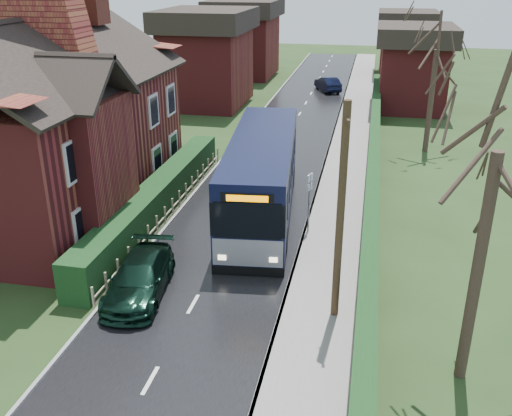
% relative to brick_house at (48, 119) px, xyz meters
% --- Properties ---
extents(ground, '(140.00, 140.00, 0.00)m').
position_rel_brick_house_xyz_m(ground, '(8.73, -4.78, -4.38)').
color(ground, '#2A431C').
rests_on(ground, ground).
extents(road, '(6.00, 100.00, 0.02)m').
position_rel_brick_house_xyz_m(road, '(8.73, 5.22, -4.37)').
color(road, black).
rests_on(road, ground).
extents(pavement, '(2.50, 100.00, 0.14)m').
position_rel_brick_house_xyz_m(pavement, '(12.98, 5.22, -4.31)').
color(pavement, slate).
rests_on(pavement, ground).
extents(kerb_right, '(0.12, 100.00, 0.14)m').
position_rel_brick_house_xyz_m(kerb_right, '(11.78, 5.22, -4.31)').
color(kerb_right, gray).
rests_on(kerb_right, ground).
extents(kerb_left, '(0.12, 100.00, 0.10)m').
position_rel_brick_house_xyz_m(kerb_left, '(5.68, 5.22, -4.33)').
color(kerb_left, gray).
rests_on(kerb_left, ground).
extents(front_hedge, '(1.20, 16.00, 1.60)m').
position_rel_brick_house_xyz_m(front_hedge, '(4.83, 0.22, -3.58)').
color(front_hedge, black).
rests_on(front_hedge, ground).
extents(picket_fence, '(0.10, 16.00, 0.90)m').
position_rel_brick_house_xyz_m(picket_fence, '(5.58, 0.22, -3.93)').
color(picket_fence, tan).
rests_on(picket_fence, ground).
extents(right_wall_hedge, '(0.60, 50.00, 1.80)m').
position_rel_brick_house_xyz_m(right_wall_hedge, '(14.53, 5.22, -3.36)').
color(right_wall_hedge, maroon).
rests_on(right_wall_hedge, ground).
extents(brick_house, '(9.30, 14.60, 10.30)m').
position_rel_brick_house_xyz_m(brick_house, '(0.00, 0.00, 0.00)').
color(brick_house, maroon).
rests_on(brick_house, ground).
extents(bus, '(3.99, 12.24, 3.65)m').
position_rel_brick_house_xyz_m(bus, '(9.54, 1.40, -2.57)').
color(bus, black).
rests_on(bus, ground).
extents(car_silver, '(1.77, 4.00, 1.34)m').
position_rel_brick_house_xyz_m(car_silver, '(7.23, 6.58, -3.71)').
color(car_silver, '#A3A3A8').
rests_on(car_silver, ground).
extents(car_green, '(2.39, 4.73, 1.32)m').
position_rel_brick_house_xyz_m(car_green, '(6.72, -6.50, -3.72)').
color(car_green, black).
rests_on(car_green, ground).
extents(car_distant, '(2.90, 4.21, 1.32)m').
position_rel_brick_house_xyz_m(car_distant, '(10.08, 30.72, -3.72)').
color(car_distant, black).
rests_on(car_distant, ground).
extents(bus_stop_sign, '(0.20, 0.41, 2.78)m').
position_rel_brick_house_xyz_m(bus_stop_sign, '(11.93, -0.37, -2.54)').
color(bus_stop_sign, slate).
rests_on(bus_stop_sign, ground).
extents(telegraph_pole, '(0.26, 0.93, 7.24)m').
position_rel_brick_house_xyz_m(telegraph_pole, '(13.53, -6.57, -0.71)').
color(telegraph_pole, '#322416').
rests_on(telegraph_pole, ground).
extents(tree_right_near, '(4.39, 4.39, 9.47)m').
position_rel_brick_house_xyz_m(tree_right_near, '(17.25, -8.78, 2.70)').
color(tree_right_near, '#35271F').
rests_on(tree_right_near, ground).
extents(tree_right_far, '(4.58, 4.58, 8.86)m').
position_rel_brick_house_xyz_m(tree_right_far, '(17.73, 13.16, 2.24)').
color(tree_right_far, '#362820').
rests_on(tree_right_far, ground).
extents(tree_house_side, '(4.64, 4.64, 10.55)m').
position_rel_brick_house_xyz_m(tree_house_side, '(-3.77, 9.73, 3.50)').
color(tree_house_side, '#372B20').
rests_on(tree_house_side, ground).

